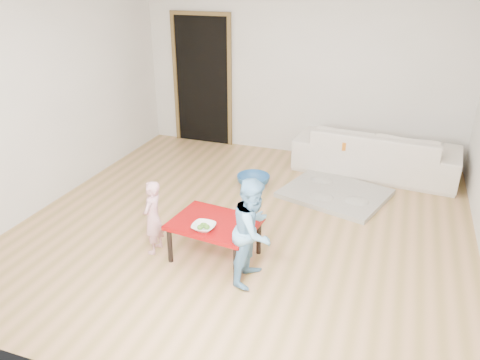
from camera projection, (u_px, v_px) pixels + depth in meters
The scene contains 13 objects.
floor at pixel (246, 224), 5.44m from camera, with size 5.00×5.00×0.01m, color #9F7E44.
back_wall at pixel (300, 71), 7.04m from camera, with size 5.00×0.02×2.60m, color silver.
left_wall at pixel (52, 96), 5.66m from camera, with size 0.02×5.00×2.60m, color silver.
doorway at pixel (203, 81), 7.63m from camera, with size 1.02×0.08×2.11m, color brown, non-canonical shape.
sofa at pixel (376, 151), 6.68m from camera, with size 2.25×0.88×0.66m, color beige.
cushion at pixel (356, 142), 6.54m from camera, with size 0.43×0.38×0.11m, color orange.
red_table at pixel (215, 240), 4.73m from camera, with size 0.84×0.63×0.42m, color #8D0709, non-canonical shape.
bowl at pixel (204, 227), 4.50m from camera, with size 0.22×0.22×0.05m, color white.
broccoli at pixel (204, 227), 4.50m from camera, with size 0.12×0.12×0.06m, color #2D5919, non-canonical shape.
child_pink at pixel (153, 217), 4.77m from camera, with size 0.29×0.19×0.80m, color #D2606E.
child_blue at pixel (253, 231), 4.29m from camera, with size 0.51×0.39×1.04m, color #61A3E0.
basin at pixel (253, 180), 6.39m from camera, with size 0.45×0.45×0.14m, color #29619C.
blanket at pixel (335, 193), 6.11m from camera, with size 1.24×1.04×0.06m, color #B1A99C, non-canonical shape.
Camera 1 is at (1.53, -4.49, 2.73)m, focal length 35.00 mm.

